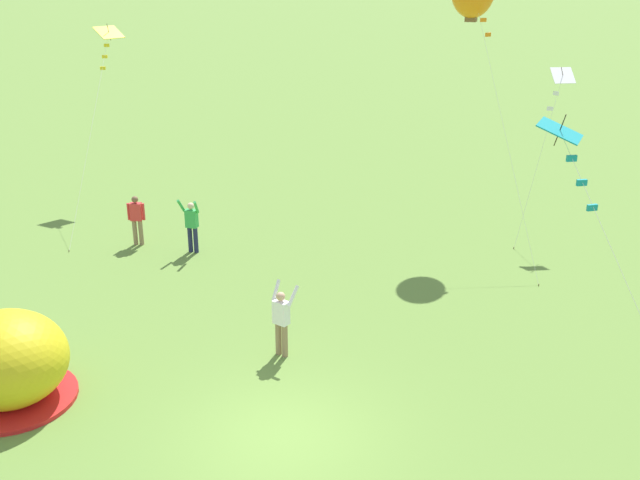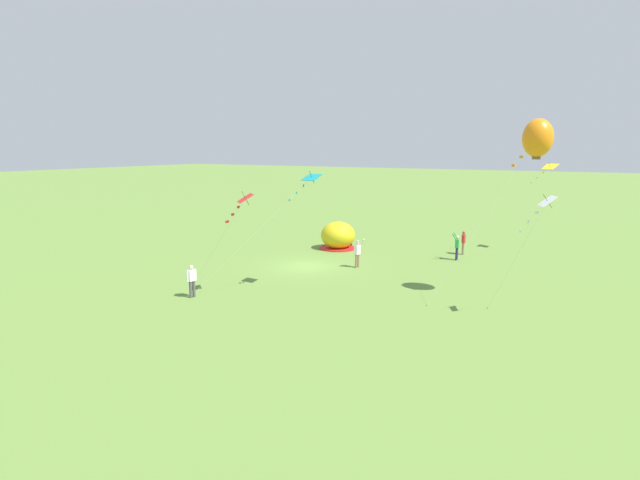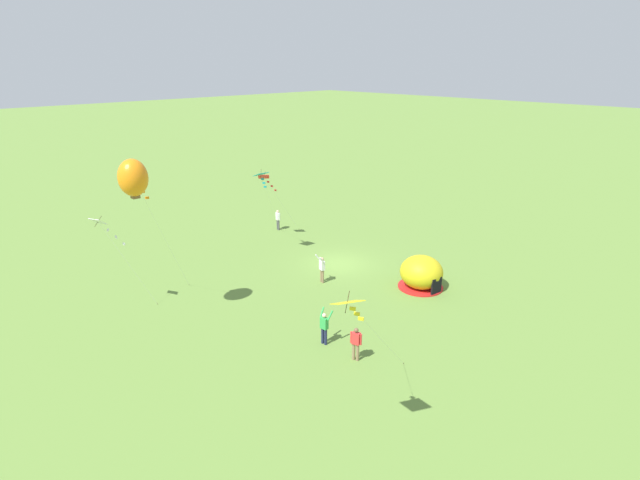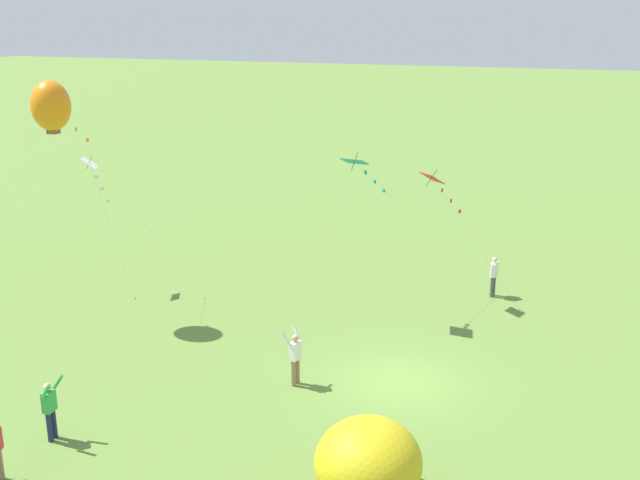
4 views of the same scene
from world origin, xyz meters
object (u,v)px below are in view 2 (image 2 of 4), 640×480
(person_watching_sky, at_px, (457,246))
(person_center_field, at_px, (463,241))
(kite_white, at_px, (542,208))
(person_flying_kite, at_px, (358,253))
(kite_yellow, at_px, (546,170))
(kite_orange, at_px, (538,138))
(kite_red, at_px, (242,203))
(kite_teal, at_px, (307,182))
(person_with_toddler, at_px, (192,279))
(popup_tent, at_px, (338,236))

(person_watching_sky, xyz_separation_m, person_center_field, (-2.07, -0.05, -0.03))
(person_watching_sky, xyz_separation_m, kite_white, (10.62, 6.11, 4.11))
(person_flying_kite, distance_m, kite_white, 13.03)
(kite_yellow, bearing_deg, kite_orange, 2.83)
(person_flying_kite, relative_size, kite_red, 0.34)
(person_center_field, height_order, kite_teal, kite_teal)
(person_center_field, relative_size, kite_yellow, 0.25)
(kite_red, bearing_deg, kite_teal, 137.83)
(person_with_toddler, bearing_deg, popup_tent, 176.81)
(person_watching_sky, bearing_deg, kite_yellow, 141.51)
(popup_tent, xyz_separation_m, kite_red, (13.54, 1.43, 3.94))
(kite_teal, xyz_separation_m, kite_white, (-0.82, 11.35, -0.80))
(popup_tent, distance_m, kite_white, 18.65)
(kite_teal, bearing_deg, popup_tent, -161.11)
(kite_yellow, bearing_deg, kite_teal, -29.82)
(popup_tent, relative_size, kite_yellow, 0.40)
(kite_orange, xyz_separation_m, kite_white, (2.94, 0.69, -3.03))
(person_with_toddler, bearing_deg, person_flying_kite, 154.88)
(kite_orange, bearing_deg, person_flying_kite, -102.49)
(kite_orange, xyz_separation_m, kite_teal, (3.77, -10.66, -2.23))
(kite_yellow, bearing_deg, person_center_field, -50.88)
(kite_white, relative_size, kite_yellow, 0.82)
(person_center_field, distance_m, kite_red, 18.19)
(person_watching_sky, distance_m, kite_teal, 13.51)
(person_center_field, bearing_deg, person_watching_sky, 1.46)
(person_center_field, bearing_deg, popup_tent, -74.08)
(person_watching_sky, bearing_deg, kite_orange, 35.23)
(kite_red, bearing_deg, person_flying_kite, 163.97)
(person_with_toddler, height_order, person_center_field, same)
(popup_tent, xyz_separation_m, kite_white, (10.14, 15.10, 4.11))
(person_flying_kite, relative_size, kite_white, 0.33)
(person_watching_sky, xyz_separation_m, kite_yellow, (-5.98, 4.75, 5.09))
(kite_white, bearing_deg, kite_teal, -85.84)
(popup_tent, distance_m, person_watching_sky, 9.00)
(person_watching_sky, relative_size, person_with_toddler, 1.10)
(person_with_toddler, bearing_deg, kite_red, 123.08)
(person_watching_sky, xyz_separation_m, kite_teal, (11.45, -5.23, 4.91))
(kite_red, height_order, kite_yellow, kite_yellow)
(person_watching_sky, distance_m, kite_white, 12.93)
(person_center_field, xyz_separation_m, kite_orange, (9.75, 5.48, 7.17))
(kite_red, bearing_deg, popup_tent, -173.98)
(kite_orange, relative_size, kite_teal, 1.39)
(person_with_toddler, xyz_separation_m, kite_teal, (-4.04, 4.59, 4.94))
(popup_tent, distance_m, kite_teal, 12.59)
(person_with_toddler, relative_size, kite_yellow, 0.25)
(person_flying_kite, distance_m, kite_teal, 7.83)
(person_center_field, relative_size, kite_white, 0.30)
(person_flying_kite, relative_size, kite_teal, 0.29)
(person_watching_sky, distance_m, person_center_field, 2.07)
(kite_teal, relative_size, kite_red, 1.17)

